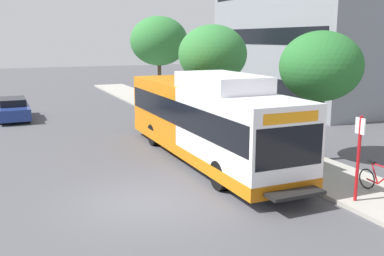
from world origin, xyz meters
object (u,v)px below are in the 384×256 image
at_px(transit_bus, 205,119).
at_px(street_tree_far_block, 159,41).
at_px(bicycle_parked, 381,181).
at_px(street_tree_mid_block, 213,54).
at_px(parked_car_far_lane, 13,109).
at_px(street_tree_near_stop, 321,67).
at_px(bus_stop_sign_pole, 359,152).

height_order(transit_bus, street_tree_far_block, street_tree_far_block).
relative_size(bicycle_parked, street_tree_mid_block, 0.31).
distance_m(transit_bus, parked_car_far_lane, 14.87).
relative_size(street_tree_near_stop, parked_car_far_lane, 1.14).
relative_size(bus_stop_sign_pole, street_tree_mid_block, 0.47).
bearing_deg(street_tree_near_stop, transit_bus, 155.14).
xyz_separation_m(street_tree_mid_block, street_tree_far_block, (0.09, 9.34, 0.69)).
bearing_deg(street_tree_far_block, transit_bus, -103.07).
xyz_separation_m(transit_bus, parked_car_far_lane, (-6.94, 13.11, -1.04)).
relative_size(bicycle_parked, street_tree_near_stop, 0.34).
xyz_separation_m(bus_stop_sign_pole, street_tree_mid_block, (1.65, 13.08, 2.41)).
height_order(street_tree_mid_block, parked_car_far_lane, street_tree_mid_block).
xyz_separation_m(street_tree_near_stop, street_tree_mid_block, (-0.50, 8.63, 0.21)).
bearing_deg(bus_stop_sign_pole, street_tree_far_block, 85.56).
xyz_separation_m(transit_bus, street_tree_far_block, (3.73, 16.06, 3.05)).
height_order(transit_bus, street_tree_mid_block, street_tree_mid_block).
height_order(bicycle_parked, street_tree_near_stop, street_tree_near_stop).
bearing_deg(bus_stop_sign_pole, bicycle_parked, 6.72).
height_order(bus_stop_sign_pole, bicycle_parked, bus_stop_sign_pole).
distance_m(bicycle_parked, street_tree_mid_block, 13.42).
distance_m(bus_stop_sign_pole, parked_car_far_lane, 21.45).
bearing_deg(bus_stop_sign_pole, street_tree_near_stop, 64.16).
height_order(bicycle_parked, street_tree_mid_block, street_tree_mid_block).
bearing_deg(street_tree_mid_block, transit_bus, -118.44).
xyz_separation_m(transit_bus, street_tree_near_stop, (4.14, -1.92, 2.14)).
distance_m(street_tree_mid_block, street_tree_far_block, 9.37).
xyz_separation_m(bus_stop_sign_pole, street_tree_far_block, (1.74, 22.43, 3.10)).
distance_m(transit_bus, bus_stop_sign_pole, 6.67).
bearing_deg(bicycle_parked, transit_bus, 116.62).
distance_m(transit_bus, street_tree_near_stop, 5.04).
bearing_deg(street_tree_near_stop, street_tree_far_block, 91.32).
bearing_deg(street_tree_far_block, parked_car_far_lane, -164.57).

